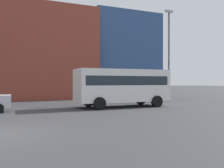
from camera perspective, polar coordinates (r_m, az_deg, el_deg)
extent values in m
cube|color=#2D4C7F|center=(33.89, 0.03, 6.05)|extent=(8.51, 12.04, 10.28)
cylinder|color=black|center=(17.15, -24.91, -4.68)|extent=(0.58, 0.20, 0.58)
cube|color=white|center=(17.72, 2.44, -0.34)|extent=(6.80, 2.30, 2.30)
cube|color=#1E2833|center=(17.72, 2.44, 0.79)|extent=(6.26, 2.32, 0.64)
cylinder|color=black|center=(19.82, 6.75, -3.59)|extent=(0.84, 0.28, 0.84)
cylinder|color=black|center=(17.83, 10.48, -4.04)|extent=(0.84, 0.28, 0.84)
cylinder|color=black|center=(18.06, -5.51, -3.98)|extent=(0.84, 0.28, 0.84)
cylinder|color=black|center=(15.85, -2.97, -4.59)|extent=(0.84, 0.28, 0.84)
cylinder|color=#59595E|center=(23.65, 13.22, 6.17)|extent=(0.16, 0.16, 8.37)
cube|color=#B2B2B2|center=(24.47, 13.24, 16.31)|extent=(0.80, 0.24, 0.20)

